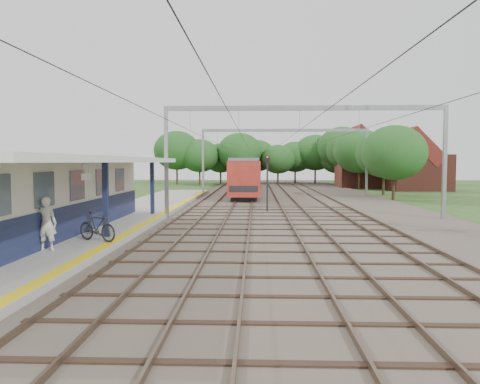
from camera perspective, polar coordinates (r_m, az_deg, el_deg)
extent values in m
plane|color=#2D4C1E|center=(14.27, -0.37, -10.79)|extent=(160.00, 160.00, 0.00)
cube|color=#473D33|center=(44.08, 6.45, -0.93)|extent=(18.00, 90.00, 0.10)
cube|color=gray|center=(29.15, -14.12, -3.12)|extent=(5.00, 52.00, 0.35)
cube|color=yellow|center=(28.59, -9.78, -2.83)|extent=(0.45, 52.00, 0.01)
cube|color=beige|center=(22.91, -22.43, -0.40)|extent=(3.20, 18.00, 3.40)
cube|color=#131B3E|center=(22.38, -18.59, -2.97)|extent=(0.06, 18.00, 1.40)
cube|color=slate|center=(22.25, -18.64, 0.87)|extent=(0.05, 16.00, 1.30)
cube|color=#131B3E|center=(20.89, -16.06, -0.90)|extent=(0.22, 0.22, 3.20)
cube|color=#131B3E|center=(29.56, -10.65, 0.48)|extent=(0.22, 0.22, 3.20)
cube|color=silver|center=(21.50, -20.97, 3.71)|extent=(6.40, 20.00, 0.24)
cube|color=white|center=(18.98, -18.27, 1.78)|extent=(0.06, 0.85, 0.26)
cube|color=brown|center=(44.19, -4.23, -0.74)|extent=(0.07, 88.00, 0.15)
cube|color=brown|center=(44.06, -2.38, -0.74)|extent=(0.07, 88.00, 0.15)
cube|color=brown|center=(43.97, -0.34, -0.75)|extent=(0.07, 88.00, 0.15)
cube|color=brown|center=(43.93, 1.53, -0.76)|extent=(0.07, 88.00, 0.15)
cube|color=brown|center=(43.97, 4.48, -0.76)|extent=(0.07, 88.00, 0.15)
cube|color=brown|center=(44.06, 6.34, -0.76)|extent=(0.07, 88.00, 0.15)
cube|color=brown|center=(44.28, 9.14, -0.77)|extent=(0.07, 88.00, 0.15)
cube|color=brown|center=(44.48, 10.97, -0.77)|extent=(0.07, 88.00, 0.15)
cube|color=gray|center=(29.34, -8.97, 3.50)|extent=(0.22, 0.22, 7.00)
cube|color=gray|center=(30.99, 23.68, 3.24)|extent=(0.22, 0.22, 7.00)
cube|color=gray|center=(29.14, 7.87, 10.11)|extent=(17.00, 0.20, 0.30)
cube|color=gray|center=(49.12, -4.53, 3.58)|extent=(0.22, 0.22, 7.00)
cube|color=gray|center=(50.12, 15.20, 3.47)|extent=(0.22, 0.22, 7.00)
cube|color=gray|center=(49.00, 5.46, 7.50)|extent=(17.00, 0.20, 0.30)
cylinder|color=black|center=(44.03, -3.33, 6.18)|extent=(0.02, 88.00, 0.02)
cylinder|color=black|center=(43.86, 0.60, 6.20)|extent=(0.02, 88.00, 0.02)
cylinder|color=black|center=(43.92, 5.46, 6.18)|extent=(0.02, 88.00, 0.02)
cylinder|color=black|center=(44.28, 10.14, 6.12)|extent=(0.02, 88.00, 0.02)
cylinder|color=#382619|center=(75.57, -6.05, 2.04)|extent=(0.28, 0.28, 2.88)
ellipsoid|color=#1B4C1B|center=(75.56, -6.07, 4.71)|extent=(6.72, 6.72, 5.76)
cylinder|color=#382619|center=(76.97, -1.41, 1.95)|extent=(0.28, 0.28, 2.52)
ellipsoid|color=#1B4C1B|center=(76.94, -1.42, 4.25)|extent=(5.88, 5.88, 5.04)
cylinder|color=#382619|center=(73.84, 3.10, 2.16)|extent=(0.28, 0.28, 3.24)
ellipsoid|color=#1B4C1B|center=(73.84, 3.12, 5.23)|extent=(7.56, 7.56, 6.48)
cylinder|color=#382619|center=(76.20, 7.59, 1.97)|extent=(0.28, 0.28, 2.70)
ellipsoid|color=#1B4C1B|center=(76.17, 7.61, 4.45)|extent=(6.30, 6.30, 5.40)
cylinder|color=#382619|center=(53.69, 17.03, 1.05)|extent=(0.28, 0.28, 2.52)
ellipsoid|color=#1B4C1B|center=(53.65, 17.09, 4.34)|extent=(5.88, 5.88, 5.04)
cylinder|color=#382619|center=(69.35, 14.01, 1.81)|extent=(0.28, 0.28, 2.88)
ellipsoid|color=#1B4C1B|center=(69.33, 14.05, 4.71)|extent=(6.72, 6.72, 5.76)
cube|color=brown|center=(63.21, 20.87, 2.24)|extent=(7.00, 6.00, 4.50)
cube|color=maroon|center=(63.22, 20.93, 5.09)|extent=(4.99, 6.12, 4.99)
cube|color=brown|center=(67.59, 15.20, 2.64)|extent=(8.00, 6.00, 5.00)
cube|color=maroon|center=(67.63, 15.25, 5.52)|extent=(5.52, 6.12, 5.52)
imported|color=beige|center=(18.42, -22.52, -3.56)|extent=(0.74, 0.51, 1.97)
imported|color=black|center=(19.84, -17.01, -4.07)|extent=(2.02, 1.42, 1.19)
cube|color=black|center=(48.62, 0.73, -0.16)|extent=(2.30, 16.39, 0.44)
cube|color=maroon|center=(48.53, 0.73, 1.95)|extent=(2.87, 17.82, 3.11)
cube|color=black|center=(48.53, 0.73, 2.33)|extent=(2.91, 16.39, 0.89)
cube|color=slate|center=(48.51, 0.73, 3.93)|extent=(2.64, 17.82, 0.28)
cube|color=black|center=(67.01, 1.08, 0.89)|extent=(2.30, 16.39, 0.44)
cube|color=maroon|center=(66.94, 1.08, 2.42)|extent=(2.87, 17.82, 3.11)
cube|color=black|center=(66.94, 1.08, 2.70)|extent=(2.91, 16.39, 0.89)
cube|color=slate|center=(66.93, 1.08, 3.86)|extent=(2.64, 17.82, 0.28)
cylinder|color=black|center=(32.92, 3.35, 0.65)|extent=(0.15, 0.15, 3.67)
cube|color=black|center=(32.87, 3.36, 4.02)|extent=(0.32, 0.25, 0.50)
sphere|color=red|center=(32.77, 3.37, 4.28)|extent=(0.13, 0.13, 0.13)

